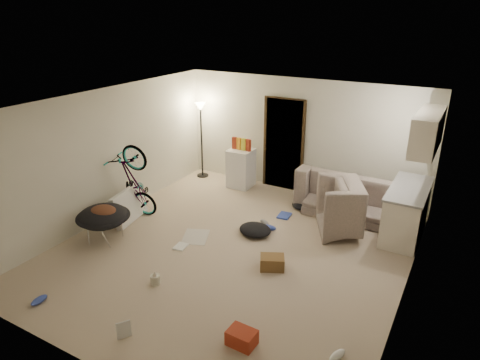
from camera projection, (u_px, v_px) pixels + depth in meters
The scene contains 37 objects.
floor at pixel (233, 250), 7.29m from camera, with size 5.50×6.00×0.02m, color #B9A58E.
ceiling at pixel (232, 104), 6.36m from camera, with size 5.50×6.00×0.02m, color white.
wall_back at pixel (302, 137), 9.26m from camera, with size 5.50×0.02×2.50m, color beige.
wall_front at pixel (84, 278), 4.39m from camera, with size 5.50×0.02×2.50m, color beige.
wall_left at pixel (106, 155), 8.08m from camera, with size 0.02×6.00×2.50m, color beige.
wall_right at pixel (415, 221), 5.57m from camera, with size 0.02×6.00×2.50m, color beige.
doorway at pixel (284, 145), 9.50m from camera, with size 0.85×0.10×2.04m, color black.
door_trim at pixel (284, 145), 9.47m from camera, with size 0.97×0.04×2.10m, color #352412.
floor_lamp at pixel (201, 124), 10.04m from camera, with size 0.28×0.28×1.81m.
kitchen_counter at pixel (406, 212), 7.64m from camera, with size 0.60×1.50×0.88m, color #EFE3D0.
counter_top at pixel (410, 189), 7.47m from camera, with size 0.64×1.54×0.04m, color gray.
kitchen_uppers at pixel (428, 131), 7.02m from camera, with size 0.38×1.40×0.65m, color #EFE3D0.
sofa at pixel (352, 197), 8.55m from camera, with size 2.16×0.84×0.63m, color #394039.
armchair at pixel (359, 214), 7.77m from camera, with size 1.10×0.96×0.71m, color #394039.
bicycle at pixel (136, 197), 8.34m from camera, with size 0.54×1.55×0.81m, color black.
book_asset at pixel (117, 339), 5.30m from camera, with size 0.18×0.25×0.02m, color #9C2C17.
mini_fridge at pixel (241, 168), 9.76m from camera, with size 0.52×0.52×0.88m, color white.
snack_box_0 at pixel (234, 144), 9.63m from camera, with size 0.10×0.07×0.30m, color #9C2C17.
snack_box_1 at pixel (239, 144), 9.58m from camera, with size 0.10×0.07×0.30m, color orange.
snack_box_2 at pixel (244, 145), 9.53m from camera, with size 0.10×0.07×0.30m, color yellow.
snack_box_3 at pixel (248, 146), 9.47m from camera, with size 0.10×0.07×0.30m, color #9C2C17.
saucer_chair at pixel (104, 221), 7.44m from camera, with size 0.92×0.92×0.65m.
hoodie at pixel (103, 212), 7.32m from camera, with size 0.48×0.40×0.22m, color #532D1C.
sofa_drape at pixel (308, 178), 8.90m from camera, with size 0.56×0.46×0.28m, color black.
tv_box at pixel (129, 205), 8.21m from camera, with size 0.11×0.94×0.62m, color silver.
drink_case_a at pixel (272, 263), 6.73m from camera, with size 0.37×0.27×0.21m, color brown.
drink_case_b at pixel (242, 338), 5.20m from camera, with size 0.34×0.25×0.20m, color #9C2C17.
juicer at pixel (155, 279), 6.36m from camera, with size 0.14×0.14×0.21m.
newspaper at pixel (196, 237), 7.70m from camera, with size 0.44×0.57×0.01m, color #BAB3AC.
book_blue at pixel (284, 216), 8.47m from camera, with size 0.23×0.31×0.03m, color #3047AF.
book_white at pixel (181, 246), 7.37m from camera, with size 0.19×0.25×0.02m, color silver.
shoe_0 at pixel (269, 227), 7.93m from camera, with size 0.27×0.11×0.10m, color #3047AF.
shoe_1 at pixel (265, 223), 8.12m from camera, with size 0.25×0.10×0.09m, color slate.
shoe_2 at pixel (39, 300), 5.95m from camera, with size 0.25×0.10×0.09m, color #3047AF.
shoe_4 at pixel (337, 355), 5.00m from camera, with size 0.26×0.11×0.10m, color white.
clothes_lump_a at pixel (255, 230), 7.75m from camera, with size 0.60×0.51×0.19m, color black.
clothes_lump_b at pixel (304, 205), 8.78m from camera, with size 0.49×0.43×0.15m, color black.
Camera 1 is at (3.21, -5.45, 3.81)m, focal length 32.00 mm.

